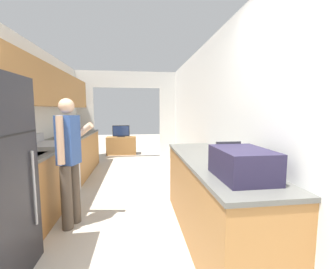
# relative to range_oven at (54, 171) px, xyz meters

# --- Properties ---
(wall_left) EXTENTS (0.38, 7.77, 2.50)m
(wall_left) POSITION_rel_range_oven_xyz_m (-0.26, -0.12, 1.02)
(wall_left) COLOR silver
(wall_left) RESTS_ON ground_plane
(wall_right) EXTENTS (0.06, 7.77, 2.50)m
(wall_right) POSITION_rel_range_oven_xyz_m (2.47, -0.56, 0.79)
(wall_right) COLOR silver
(wall_right) RESTS_ON ground_plane
(wall_far_with_doorway) EXTENTS (3.15, 0.06, 2.50)m
(wall_far_with_doorway) POSITION_rel_range_oven_xyz_m (1.07, 2.76, 1.00)
(wall_far_with_doorway) COLOR silver
(wall_far_with_doorway) RESTS_ON ground_plane
(counter_left) EXTENTS (0.62, 3.94, 0.90)m
(counter_left) POSITION_rel_range_oven_xyz_m (-0.01, 0.62, -0.00)
(counter_left) COLOR #9E6B38
(counter_left) RESTS_ON ground_plane
(counter_right) EXTENTS (0.62, 2.25, 0.90)m
(counter_right) POSITION_rel_range_oven_xyz_m (2.14, -1.45, -0.01)
(counter_right) COLOR #9E6B38
(counter_right) RESTS_ON ground_plane
(range_oven) EXTENTS (0.66, 0.74, 1.04)m
(range_oven) POSITION_rel_range_oven_xyz_m (0.00, 0.00, 0.00)
(range_oven) COLOR #B7B7BC
(range_oven) RESTS_ON ground_plane
(person) EXTENTS (0.50, 0.44, 1.57)m
(person) POSITION_rel_range_oven_xyz_m (0.51, -0.95, 0.38)
(person) COLOR #4C4238
(person) RESTS_ON ground_plane
(suitcase) EXTENTS (0.38, 0.55, 0.25)m
(suitcase) POSITION_rel_range_oven_xyz_m (2.14, -2.13, 0.56)
(suitcase) COLOR #231E38
(suitcase) RESTS_ON counter_right
(tv_cabinet) EXTENTS (0.93, 0.42, 0.57)m
(tv_cabinet) POSITION_rel_range_oven_xyz_m (0.83, 3.54, -0.17)
(tv_cabinet) COLOR #9E6B38
(tv_cabinet) RESTS_ON ground_plane
(television) EXTENTS (0.53, 0.16, 0.37)m
(television) POSITION_rel_range_oven_xyz_m (0.83, 3.50, 0.29)
(television) COLOR black
(television) RESTS_ON tv_cabinet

